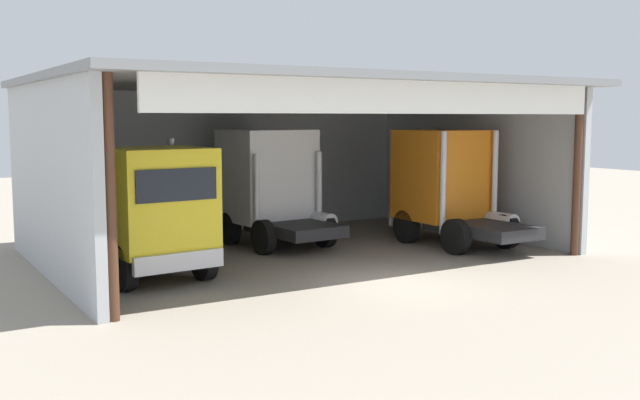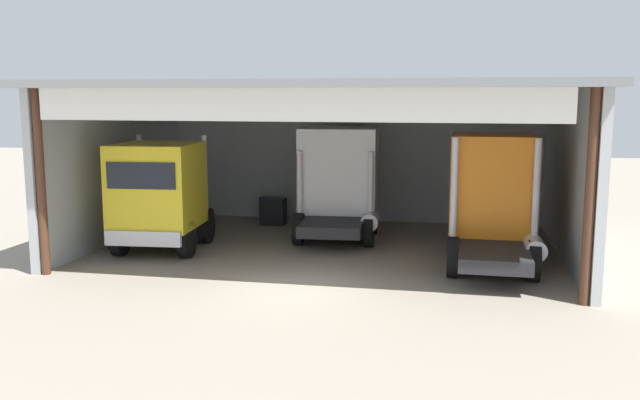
{
  "view_description": "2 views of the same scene",
  "coord_description": "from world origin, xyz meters",
  "px_view_note": "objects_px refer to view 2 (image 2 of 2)",
  "views": [
    {
      "loc": [
        -10.98,
        -14.57,
        4.13
      ],
      "look_at": [
        0.0,
        3.5,
        1.76
      ],
      "focal_mm": 41.29,
      "sensor_mm": 36.0,
      "label": 1
    },
    {
      "loc": [
        3.97,
        -16.27,
        4.87
      ],
      "look_at": [
        0.0,
        3.5,
        1.76
      ],
      "focal_mm": 38.58,
      "sensor_mm": 36.0,
      "label": 2
    }
  ],
  "objects_px": {
    "oil_drum": "(266,209)",
    "truck_orange_center_left_bay": "(493,197)",
    "tool_cart": "(273,211)",
    "truck_yellow_yard_outside": "(159,193)",
    "truck_white_center_bay": "(339,180)"
  },
  "relations": [
    {
      "from": "oil_drum",
      "to": "truck_orange_center_left_bay",
      "type": "bearing_deg",
      "value": -33.62
    },
    {
      "from": "oil_drum",
      "to": "tool_cart",
      "type": "xyz_separation_m",
      "value": [
        0.5,
        -0.83,
        0.06
      ]
    },
    {
      "from": "truck_orange_center_left_bay",
      "to": "truck_yellow_yard_outside",
      "type": "bearing_deg",
      "value": -177.42
    },
    {
      "from": "oil_drum",
      "to": "truck_yellow_yard_outside",
      "type": "bearing_deg",
      "value": -106.76
    },
    {
      "from": "truck_orange_center_left_bay",
      "to": "tool_cart",
      "type": "height_order",
      "value": "truck_orange_center_left_bay"
    },
    {
      "from": "tool_cart",
      "to": "truck_yellow_yard_outside",
      "type": "bearing_deg",
      "value": -114.29
    },
    {
      "from": "truck_yellow_yard_outside",
      "to": "truck_orange_center_left_bay",
      "type": "relative_size",
      "value": 0.88
    },
    {
      "from": "truck_orange_center_left_bay",
      "to": "tool_cart",
      "type": "relative_size",
      "value": 5.09
    },
    {
      "from": "truck_yellow_yard_outside",
      "to": "oil_drum",
      "type": "distance_m",
      "value": 6.28
    },
    {
      "from": "truck_white_center_bay",
      "to": "oil_drum",
      "type": "xyz_separation_m",
      "value": [
        -3.32,
        2.6,
        -1.53
      ]
    },
    {
      "from": "truck_yellow_yard_outside",
      "to": "oil_drum",
      "type": "relative_size",
      "value": 5.04
    },
    {
      "from": "truck_white_center_bay",
      "to": "truck_orange_center_left_bay",
      "type": "bearing_deg",
      "value": -34.08
    },
    {
      "from": "oil_drum",
      "to": "tool_cart",
      "type": "distance_m",
      "value": 0.98
    },
    {
      "from": "truck_yellow_yard_outside",
      "to": "truck_white_center_bay",
      "type": "bearing_deg",
      "value": -151.54
    },
    {
      "from": "tool_cart",
      "to": "truck_orange_center_left_bay",
      "type": "bearing_deg",
      "value": -31.0
    }
  ]
}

